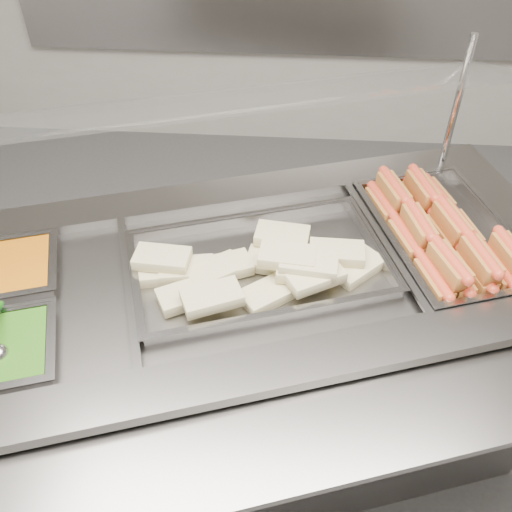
# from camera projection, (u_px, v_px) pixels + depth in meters

# --- Properties ---
(ground) EXTENTS (6.00, 6.00, 0.00)m
(ground) POSITION_uv_depth(u_px,v_px,m) (244.00, 509.00, 1.98)
(ground) COLOR #525254
(ground) RESTS_ON ground
(steam_counter) EXTENTS (2.06, 1.38, 0.91)m
(steam_counter) POSITION_uv_depth(u_px,v_px,m) (241.00, 365.00, 1.88)
(steam_counter) COLOR slate
(steam_counter) RESTS_ON ground
(tray_rail) EXTENTS (1.80, 0.89, 0.05)m
(tray_rail) POSITION_uv_depth(u_px,v_px,m) (290.00, 438.00, 1.24)
(tray_rail) COLOR gray
(tray_rail) RESTS_ON steam_counter
(sneeze_guard) EXTENTS (1.67, 0.79, 0.44)m
(sneeze_guard) POSITION_uv_depth(u_px,v_px,m) (217.00, 107.00, 1.49)
(sneeze_guard) COLOR silver
(sneeze_guard) RESTS_ON steam_counter
(pan_hotdogs) EXTENTS (0.50, 0.63, 0.10)m
(pan_hotdogs) POSITION_uv_depth(u_px,v_px,m) (442.00, 241.00, 1.72)
(pan_hotdogs) COLOR gray
(pan_hotdogs) RESTS_ON steam_counter
(pan_wraps) EXTENTS (0.78, 0.60, 0.07)m
(pan_wraps) POSITION_uv_depth(u_px,v_px,m) (259.00, 268.00, 1.60)
(pan_wraps) COLOR gray
(pan_wraps) RESTS_ON steam_counter
(pan_beans) EXTENTS (0.36, 0.32, 0.10)m
(pan_beans) POSITION_uv_depth(u_px,v_px,m) (1.00, 279.00, 1.59)
(pan_beans) COLOR gray
(pan_beans) RESTS_ON steam_counter
(hotdogs_in_buns) EXTENTS (0.41, 0.56, 0.12)m
(hotdogs_in_buns) POSITION_uv_depth(u_px,v_px,m) (439.00, 232.00, 1.67)
(hotdogs_in_buns) COLOR #9C6420
(hotdogs_in_buns) RESTS_ON pan_hotdogs
(tortilla_wraps) EXTENTS (0.70, 0.38, 0.10)m
(tortilla_wraps) POSITION_uv_depth(u_px,v_px,m) (256.00, 269.00, 1.55)
(tortilla_wraps) COLOR beige
(tortilla_wraps) RESTS_ON pan_wraps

